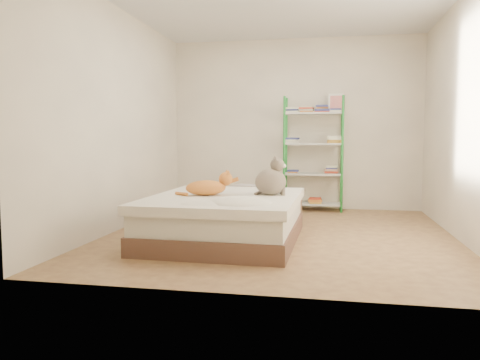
% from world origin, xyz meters
% --- Properties ---
extents(room, '(3.81, 4.21, 2.61)m').
position_xyz_m(room, '(0.00, 0.00, 1.30)').
color(room, tan).
rests_on(room, ground).
extents(bed, '(1.55, 1.91, 0.48)m').
position_xyz_m(bed, '(-0.53, -0.44, 0.24)').
color(bed, brown).
rests_on(bed, ground).
extents(orange_cat, '(0.57, 0.46, 0.20)m').
position_xyz_m(orange_cat, '(-0.73, -0.47, 0.58)').
color(orange_cat, gold).
rests_on(orange_cat, bed).
extents(grey_cat, '(0.42, 0.38, 0.40)m').
position_xyz_m(grey_cat, '(-0.07, -0.30, 0.68)').
color(grey_cat, gray).
rests_on(grey_cat, bed).
extents(shelf_unit, '(0.88, 0.36, 1.74)m').
position_xyz_m(shelf_unit, '(0.31, 1.88, 0.92)').
color(shelf_unit, '#258D34').
rests_on(shelf_unit, ground).
extents(cardboard_box, '(0.68, 0.70, 0.44)m').
position_xyz_m(cardboard_box, '(-0.16, 1.08, 0.19)').
color(cardboard_box, '#97724A').
rests_on(cardboard_box, ground).
extents(white_bin, '(0.41, 0.38, 0.39)m').
position_xyz_m(white_bin, '(-0.67, 1.64, 0.20)').
color(white_bin, silver).
rests_on(white_bin, ground).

